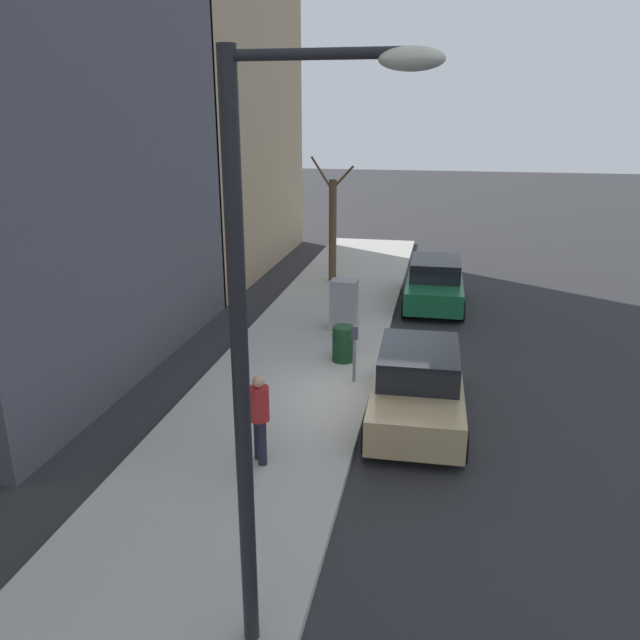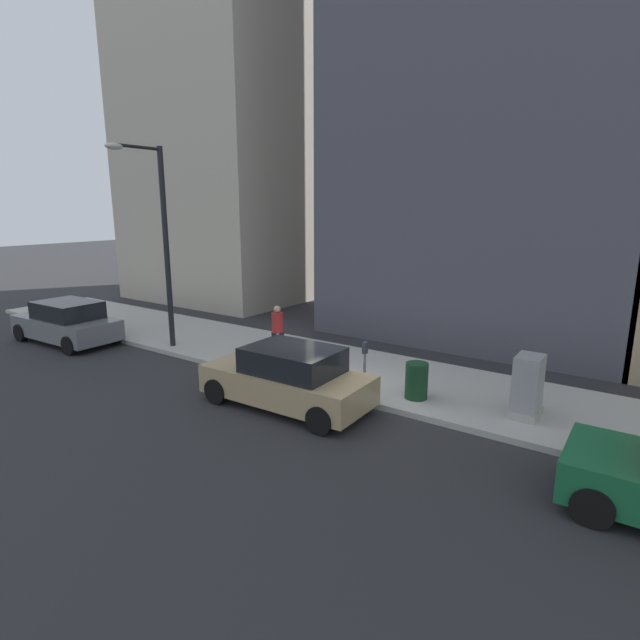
{
  "view_description": "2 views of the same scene",
  "coord_description": "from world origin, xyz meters",
  "px_view_note": "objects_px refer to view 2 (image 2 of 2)",
  "views": [
    {
      "loc": [
        -1.4,
        12.44,
        6.07
      ],
      "look_at": [
        1.62,
        -2.57,
        0.99
      ],
      "focal_mm": 35.0,
      "sensor_mm": 36.0,
      "label": 1
    },
    {
      "loc": [
        -10.02,
        -6.75,
        4.81
      ],
      "look_at": [
        1.48,
        1.33,
        1.59
      ],
      "focal_mm": 28.0,
      "sensor_mm": 36.0,
      "label": 2
    }
  ],
  "objects_px": {
    "parking_meter": "(365,362)",
    "office_tower_right": "(234,118)",
    "utility_box": "(527,387)",
    "trash_bin": "(416,381)",
    "streetlamp": "(158,231)",
    "parked_car_grey": "(67,323)",
    "parked_car_tan": "(288,378)",
    "pedestrian_near_meter": "(278,328)"
  },
  "relations": [
    {
      "from": "parked_car_tan",
      "to": "office_tower_right",
      "type": "xyz_separation_m",
      "value": [
        11.1,
        12.33,
        8.57
      ]
    },
    {
      "from": "parked_car_tan",
      "to": "utility_box",
      "type": "bearing_deg",
      "value": -66.09
    },
    {
      "from": "streetlamp",
      "to": "office_tower_right",
      "type": "xyz_separation_m",
      "value": [
        9.76,
        5.97,
        5.29
      ]
    },
    {
      "from": "parked_car_grey",
      "to": "utility_box",
      "type": "relative_size",
      "value": 2.98
    },
    {
      "from": "trash_bin",
      "to": "pedestrian_near_meter",
      "type": "height_order",
      "value": "pedestrian_near_meter"
    },
    {
      "from": "trash_bin",
      "to": "pedestrian_near_meter",
      "type": "relative_size",
      "value": 0.54
    },
    {
      "from": "parking_meter",
      "to": "utility_box",
      "type": "distance_m",
      "value": 3.82
    },
    {
      "from": "parked_car_tan",
      "to": "office_tower_right",
      "type": "distance_m",
      "value": 18.67
    },
    {
      "from": "utility_box",
      "to": "streetlamp",
      "type": "height_order",
      "value": "streetlamp"
    },
    {
      "from": "parked_car_tan",
      "to": "parked_car_grey",
      "type": "height_order",
      "value": "same"
    },
    {
      "from": "parked_car_tan",
      "to": "office_tower_right",
      "type": "height_order",
      "value": "office_tower_right"
    },
    {
      "from": "trash_bin",
      "to": "pedestrian_near_meter",
      "type": "bearing_deg",
      "value": 82.33
    },
    {
      "from": "streetlamp",
      "to": "utility_box",
      "type": "bearing_deg",
      "value": -84.87
    },
    {
      "from": "parking_meter",
      "to": "utility_box",
      "type": "relative_size",
      "value": 0.94
    },
    {
      "from": "parked_car_grey",
      "to": "office_tower_right",
      "type": "distance_m",
      "value": 14.16
    },
    {
      "from": "streetlamp",
      "to": "trash_bin",
      "type": "relative_size",
      "value": 7.22
    },
    {
      "from": "parking_meter",
      "to": "pedestrian_near_meter",
      "type": "relative_size",
      "value": 0.81
    },
    {
      "from": "parking_meter",
      "to": "trash_bin",
      "type": "bearing_deg",
      "value": -69.8
    },
    {
      "from": "streetlamp",
      "to": "parked_car_tan",
      "type": "bearing_deg",
      "value": -101.92
    },
    {
      "from": "parking_meter",
      "to": "pedestrian_near_meter",
      "type": "bearing_deg",
      "value": 73.46
    },
    {
      "from": "parked_car_grey",
      "to": "trash_bin",
      "type": "bearing_deg",
      "value": -83.4
    },
    {
      "from": "utility_box",
      "to": "streetlamp",
      "type": "distance_m",
      "value": 11.81
    },
    {
      "from": "parked_car_grey",
      "to": "streetlamp",
      "type": "bearing_deg",
      "value": -73.18
    },
    {
      "from": "parked_car_tan",
      "to": "pedestrian_near_meter",
      "type": "height_order",
      "value": "pedestrian_near_meter"
    },
    {
      "from": "pedestrian_near_meter",
      "to": "office_tower_right",
      "type": "bearing_deg",
      "value": 105.62
    },
    {
      "from": "parked_car_tan",
      "to": "pedestrian_near_meter",
      "type": "bearing_deg",
      "value": 42.38
    },
    {
      "from": "parked_car_tan",
      "to": "utility_box",
      "type": "height_order",
      "value": "utility_box"
    },
    {
      "from": "streetlamp",
      "to": "pedestrian_near_meter",
      "type": "xyz_separation_m",
      "value": [
        1.29,
        -3.83,
        -2.93
      ]
    },
    {
      "from": "parked_car_grey",
      "to": "office_tower_right",
      "type": "xyz_separation_m",
      "value": [
        11.06,
        2.15,
        8.57
      ]
    },
    {
      "from": "office_tower_right",
      "to": "streetlamp",
      "type": "bearing_deg",
      "value": -148.52
    },
    {
      "from": "trash_bin",
      "to": "parked_car_tan",
      "type": "bearing_deg",
      "value": 128.24
    },
    {
      "from": "parking_meter",
      "to": "streetlamp",
      "type": "bearing_deg",
      "value": 91.26
    },
    {
      "from": "streetlamp",
      "to": "pedestrian_near_meter",
      "type": "distance_m",
      "value": 4.99
    },
    {
      "from": "parked_car_tan",
      "to": "utility_box",
      "type": "xyz_separation_m",
      "value": [
        2.36,
        -4.98,
        0.11
      ]
    },
    {
      "from": "parking_meter",
      "to": "office_tower_right",
      "type": "xyz_separation_m",
      "value": [
        9.59,
        13.59,
        8.33
      ]
    },
    {
      "from": "pedestrian_near_meter",
      "to": "utility_box",
      "type": "bearing_deg",
      "value": -35.67
    },
    {
      "from": "parked_car_tan",
      "to": "parking_meter",
      "type": "height_order",
      "value": "parked_car_tan"
    },
    {
      "from": "parked_car_grey",
      "to": "pedestrian_near_meter",
      "type": "relative_size",
      "value": 2.57
    },
    {
      "from": "utility_box",
      "to": "pedestrian_near_meter",
      "type": "distance_m",
      "value": 7.52
    },
    {
      "from": "parked_car_tan",
      "to": "utility_box",
      "type": "distance_m",
      "value": 5.51
    },
    {
      "from": "parked_car_tan",
      "to": "trash_bin",
      "type": "height_order",
      "value": "parked_car_tan"
    },
    {
      "from": "utility_box",
      "to": "trash_bin",
      "type": "bearing_deg",
      "value": 99.1
    }
  ]
}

